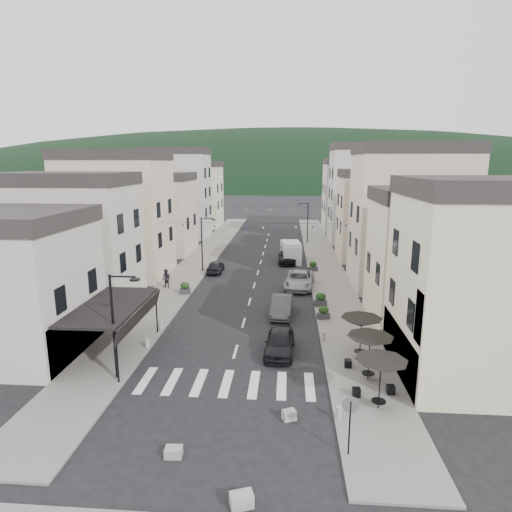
{
  "coord_description": "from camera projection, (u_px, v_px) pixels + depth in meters",
  "views": [
    {
      "loc": [
        3.2,
        -19.02,
        11.73
      ],
      "look_at": [
        0.37,
        18.5,
        3.5
      ],
      "focal_mm": 30.0,
      "sensor_mm": 36.0,
      "label": 1
    }
  ],
  "objects": [
    {
      "name": "bistro_building",
      "position": [
        497.0,
        290.0,
        23.03
      ],
      "size": [
        10.0,
        8.0,
        10.0
      ],
      "primitive_type": "cube",
      "color": "beige",
      "rests_on": "ground"
    },
    {
      "name": "streetlamp_left_near",
      "position": [
        118.0,
        316.0,
        22.85
      ],
      "size": [
        1.7,
        0.56,
        6.0
      ],
      "color": "black",
      "rests_on": "ground"
    },
    {
      "name": "planter_ra",
      "position": [
        324.0,
        313.0,
        32.41
      ],
      "size": [
        0.99,
        0.71,
        1.0
      ],
      "rotation": [
        0.0,
        0.0,
        0.27
      ],
      "color": "#313133",
      "rests_on": "sidewalk_right"
    },
    {
      "name": "bollards",
      "position": [
        234.0,
        349.0,
        26.54
      ],
      "size": [
        11.66,
        10.26,
        0.6
      ],
      "color": "gray",
      "rests_on": "ground"
    },
    {
      "name": "parked_car_e",
      "position": [
        216.0,
        266.0,
        46.55
      ],
      "size": [
        1.6,
        3.94,
        1.34
      ],
      "primitive_type": "imported",
      "rotation": [
        0.0,
        0.0,
        3.15
      ],
      "color": "black",
      "rests_on": "ground"
    },
    {
      "name": "bunting_far",
      "position": [
        264.0,
        209.0,
        57.08
      ],
      "size": [
        19.0,
        0.28,
        0.62
      ],
      "color": "black",
      "rests_on": "ground"
    },
    {
      "name": "ground",
      "position": [
        221.0,
        404.0,
        21.27
      ],
      "size": [
        700.0,
        700.0,
        0.0
      ],
      "primitive_type": "plane",
      "color": "black",
      "rests_on": "ground"
    },
    {
      "name": "concrete_block_c",
      "position": [
        174.0,
        452.0,
        17.4
      ],
      "size": [
        0.73,
        0.54,
        0.4
      ],
      "primitive_type": "cube",
      "rotation": [
        0.0,
        0.0,
        0.06
      ],
      "color": "gray",
      "rests_on": "ground"
    },
    {
      "name": "parked_car_c",
      "position": [
        299.0,
        280.0,
        40.87
      ],
      "size": [
        3.19,
        5.88,
        1.57
      ],
      "primitive_type": "imported",
      "rotation": [
        0.0,
        0.0,
        -0.11
      ],
      "color": "#9799A0",
      "rests_on": "ground"
    },
    {
      "name": "sidewalk_right",
      "position": [
        323.0,
        261.0,
        51.88
      ],
      "size": [
        4.0,
        76.0,
        0.12
      ],
      "primitive_type": "cube",
      "color": "slate",
      "rests_on": "ground"
    },
    {
      "name": "streetlamp_right_far",
      "position": [
        306.0,
        218.0,
        62.91
      ],
      "size": [
        1.7,
        0.56,
        6.0
      ],
      "color": "black",
      "rests_on": "ground"
    },
    {
      "name": "pedestrian_b",
      "position": [
        166.0,
        279.0,
        40.31
      ],
      "size": [
        1.08,
        0.99,
        1.81
      ],
      "primitive_type": "imported",
      "rotation": [
        0.0,
        0.0,
        -0.43
      ],
      "color": "black",
      "rests_on": "sidewalk_left"
    },
    {
      "name": "sidewalk_left",
      "position": [
        201.0,
        259.0,
        52.98
      ],
      "size": [
        4.0,
        76.0,
        0.12
      ],
      "primitive_type": "cube",
      "color": "slate",
      "rests_on": "ground"
    },
    {
      "name": "concrete_block_a",
      "position": [
        242.0,
        500.0,
        14.87
      ],
      "size": [
        0.92,
        0.74,
        0.5
      ],
      "primitive_type": "cube",
      "rotation": [
        0.0,
        0.0,
        0.34
      ],
      "color": "gray",
      "rests_on": "ground"
    },
    {
      "name": "traffic_sign",
      "position": [
        350.0,
        414.0,
        17.02
      ],
      "size": [
        0.7,
        0.07,
        2.7
      ],
      "color": "black",
      "rests_on": "ground"
    },
    {
      "name": "parked_car_d",
      "position": [
        287.0,
        257.0,
        51.06
      ],
      "size": [
        2.12,
        5.04,
        1.45
      ],
      "primitive_type": "imported",
      "rotation": [
        0.0,
        0.0,
        0.02
      ],
      "color": "black",
      "rests_on": "ground"
    },
    {
      "name": "concrete_block_b",
      "position": [
        289.0,
        415.0,
        19.92
      ],
      "size": [
        0.73,
        0.65,
        0.45
      ],
      "primitive_type": "cube",
      "rotation": [
        0.0,
        0.0,
        0.42
      ],
      "color": "#A09E98",
      "rests_on": "ground"
    },
    {
      "name": "bunting_near",
      "position": [
        255.0,
        227.0,
        41.49
      ],
      "size": [
        19.0,
        0.28,
        0.62
      ],
      "color": "black",
      "rests_on": "ground"
    },
    {
      "name": "buildings_row_right",
      "position": [
        377.0,
        206.0,
        54.5
      ],
      "size": [
        10.2,
        54.16,
        14.5
      ],
      "color": "beige",
      "rests_on": "ground"
    },
    {
      "name": "planter_rb",
      "position": [
        321.0,
        299.0,
        35.34
      ],
      "size": [
        1.07,
        0.7,
        1.12
      ],
      "rotation": [
        0.0,
        0.0,
        0.15
      ],
      "color": "#303032",
      "rests_on": "sidewalk_right"
    },
    {
      "name": "cafe_terrace",
      "position": [
        370.0,
        341.0,
        22.93
      ],
      "size": [
        2.5,
        8.1,
        2.53
      ],
      "color": "black",
      "rests_on": "ground"
    },
    {
      "name": "delivery_van",
      "position": [
        291.0,
        251.0,
        51.74
      ],
      "size": [
        2.62,
        5.41,
        2.5
      ],
      "rotation": [
        0.0,
        0.0,
        0.11
      ],
      "color": "silver",
      "rests_on": "ground"
    },
    {
      "name": "buildings_row_left",
      "position": [
        157.0,
        205.0,
        57.8
      ],
      "size": [
        10.2,
        54.16,
        14.0
      ],
      "color": "#BBB7AB",
      "rests_on": "ground"
    },
    {
      "name": "planter_la",
      "position": [
        146.0,
        298.0,
        35.44
      ],
      "size": [
        1.16,
        0.7,
        1.25
      ],
      "rotation": [
        0.0,
        0.0,
        0.08
      ],
      "color": "#323234",
      "rests_on": "sidewalk_left"
    },
    {
      "name": "planter_lb",
      "position": [
        185.0,
        288.0,
        38.59
      ],
      "size": [
        1.05,
        0.69,
        1.09
      ],
      "rotation": [
        0.0,
        0.0,
        0.16
      ],
      "color": "#2F2E31",
      "rests_on": "sidewalk_left"
    },
    {
      "name": "pedestrian_a",
      "position": [
        121.0,
        319.0,
        30.08
      ],
      "size": [
        0.71,
        0.6,
        1.64
      ],
      "primitive_type": "imported",
      "rotation": [
        0.0,
        0.0,
        0.4
      ],
      "color": "black",
      "rests_on": "sidewalk_left"
    },
    {
      "name": "parked_car_b",
      "position": [
        282.0,
        306.0,
        33.51
      ],
      "size": [
        1.8,
        4.57,
        1.48
      ],
      "primitive_type": "imported",
      "rotation": [
        0.0,
        0.0,
        -0.05
      ],
      "color": "#38383B",
      "rests_on": "ground"
    },
    {
      "name": "streetlamp_left_far",
      "position": [
        204.0,
        239.0,
        46.23
      ],
      "size": [
        1.7,
        0.56,
        6.0
      ],
      "color": "black",
      "rests_on": "ground"
    },
    {
      "name": "parked_car_a",
      "position": [
        280.0,
        342.0,
        26.75
      ],
      "size": [
        1.98,
        4.47,
        1.5
      ],
      "primitive_type": "imported",
      "rotation": [
        0.0,
        0.0,
        -0.05
      ],
      "color": "black",
      "rests_on": "ground"
    },
    {
      "name": "planter_rc",
      "position": [
        313.0,
        266.0,
        46.73
      ],
      "size": [
        1.09,
        0.87,
        1.08
      ],
      "rotation": [
        0.0,
        0.0,
        0.41
      ],
      "color": "#2F2F31",
      "rests_on": "sidewalk_right"
    },
    {
      "name": "hill_backdrop",
      "position": [
        284.0,
        179.0,
        313.51
      ],
      "size": [
        640.0,
        360.0,
        70.0
      ],
      "primitive_type": "ellipsoid",
      "color": "black",
      "rests_on": "ground"
    },
    {
      "name": "boutique_awning",
      "position": [
        115.0,
        307.0,
        26.01
      ],
      "size": [
        3.77,
        7.5,
        3.28
      ],
      "color": "black",
      "rests_on": "ground"
    }
  ]
}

